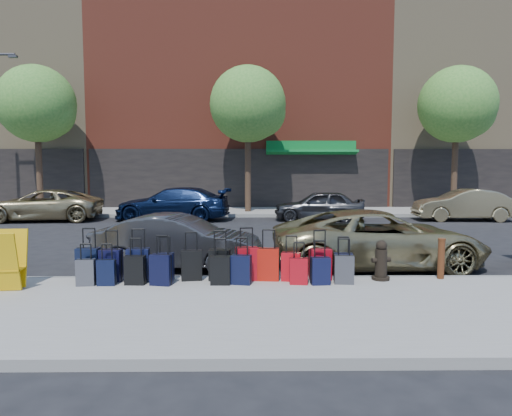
{
  "coord_description": "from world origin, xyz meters",
  "views": [
    {
      "loc": [
        0.66,
        -13.61,
        2.36
      ],
      "look_at": [
        0.79,
        -1.5,
        1.29
      ],
      "focal_mm": 32.0,
      "sensor_mm": 36.0,
      "label": 1
    }
  ],
  "objects_px": {
    "tree_center": "(251,106)",
    "car_near_1": "(178,242)",
    "tree_left": "(39,106)",
    "display_rack": "(5,261)",
    "car_far_1": "(173,204)",
    "fire_hydrant": "(381,262)",
    "bollard": "(441,258)",
    "car_far_0": "(42,205)",
    "car_near_2": "(379,239)",
    "tree_right": "(460,107)",
    "car_far_2": "(319,205)",
    "car_far_3": "(464,205)",
    "suitcase_front_5": "(220,265)"
  },
  "relations": [
    {
      "from": "tree_center",
      "to": "car_near_1",
      "type": "bearing_deg",
      "value": -97.61
    },
    {
      "from": "tree_left",
      "to": "display_rack",
      "type": "relative_size",
      "value": 6.8
    },
    {
      "from": "car_far_1",
      "to": "tree_center",
      "type": "bearing_deg",
      "value": 133.01
    },
    {
      "from": "display_rack",
      "to": "fire_hydrant",
      "type": "bearing_deg",
      "value": 0.57
    },
    {
      "from": "bollard",
      "to": "car_far_0",
      "type": "bearing_deg",
      "value": 139.04
    },
    {
      "from": "fire_hydrant",
      "to": "car_near_2",
      "type": "relative_size",
      "value": 0.16
    },
    {
      "from": "bollard",
      "to": "car_near_1",
      "type": "relative_size",
      "value": 0.21
    },
    {
      "from": "tree_right",
      "to": "car_near_1",
      "type": "height_order",
      "value": "tree_right"
    },
    {
      "from": "car_far_0",
      "to": "car_far_2",
      "type": "bearing_deg",
      "value": 84.86
    },
    {
      "from": "bollard",
      "to": "car_near_1",
      "type": "distance_m",
      "value": 5.71
    },
    {
      "from": "fire_hydrant",
      "to": "display_rack",
      "type": "bearing_deg",
      "value": 171.16
    },
    {
      "from": "car_near_1",
      "to": "tree_left",
      "type": "bearing_deg",
      "value": 42.84
    },
    {
      "from": "bollard",
      "to": "car_near_2",
      "type": "relative_size",
      "value": 0.16
    },
    {
      "from": "bollard",
      "to": "car_near_2",
      "type": "distance_m",
      "value": 1.84
    },
    {
      "from": "tree_left",
      "to": "car_far_3",
      "type": "distance_m",
      "value": 20.77
    },
    {
      "from": "car_far_1",
      "to": "car_far_3",
      "type": "xyz_separation_m",
      "value": [
        13.02,
        -0.24,
        -0.03
      ]
    },
    {
      "from": "tree_center",
      "to": "suitcase_front_5",
      "type": "relative_size",
      "value": 7.4
    },
    {
      "from": "fire_hydrant",
      "to": "tree_center",
      "type": "bearing_deg",
      "value": 85.96
    },
    {
      "from": "car_far_2",
      "to": "suitcase_front_5",
      "type": "bearing_deg",
      "value": -12.54
    },
    {
      "from": "tree_left",
      "to": "tree_right",
      "type": "relative_size",
      "value": 1.0
    },
    {
      "from": "tree_left",
      "to": "tree_right",
      "type": "xyz_separation_m",
      "value": [
        21.0,
        0.0,
        0.0
      ]
    },
    {
      "from": "tree_right",
      "to": "car_far_3",
      "type": "relative_size",
      "value": 1.7
    },
    {
      "from": "car_far_0",
      "to": "suitcase_front_5",
      "type": "bearing_deg",
      "value": 31.96
    },
    {
      "from": "display_rack",
      "to": "car_far_3",
      "type": "bearing_deg",
      "value": 35.8
    },
    {
      "from": "tree_right",
      "to": "car_near_1",
      "type": "relative_size",
      "value": 1.89
    },
    {
      "from": "tree_right",
      "to": "bollard",
      "type": "relative_size",
      "value": 8.97
    },
    {
      "from": "car_near_2",
      "to": "car_far_3",
      "type": "relative_size",
      "value": 1.15
    },
    {
      "from": "fire_hydrant",
      "to": "car_far_2",
      "type": "distance_m",
      "value": 11.42
    },
    {
      "from": "tree_left",
      "to": "car_far_0",
      "type": "bearing_deg",
      "value": -66.44
    },
    {
      "from": "car_far_0",
      "to": "car_far_3",
      "type": "relative_size",
      "value": 1.17
    },
    {
      "from": "car_far_2",
      "to": "display_rack",
      "type": "bearing_deg",
      "value": -26.58
    },
    {
      "from": "car_near_2",
      "to": "car_far_1",
      "type": "height_order",
      "value": "car_far_1"
    },
    {
      "from": "tree_center",
      "to": "fire_hydrant",
      "type": "height_order",
      "value": "tree_center"
    },
    {
      "from": "suitcase_front_5",
      "to": "car_far_1",
      "type": "relative_size",
      "value": 0.19
    },
    {
      "from": "bollard",
      "to": "car_near_2",
      "type": "xyz_separation_m",
      "value": [
        -0.79,
        1.66,
        0.12
      ]
    },
    {
      "from": "tree_left",
      "to": "fire_hydrant",
      "type": "bearing_deg",
      "value": -47.49
    },
    {
      "from": "tree_left",
      "to": "bollard",
      "type": "bearing_deg",
      "value": -44.8
    },
    {
      "from": "bollard",
      "to": "car_far_3",
      "type": "xyz_separation_m",
      "value": [
        5.72,
        11.25,
        0.14
      ]
    },
    {
      "from": "car_far_2",
      "to": "car_far_3",
      "type": "relative_size",
      "value": 0.93
    },
    {
      "from": "tree_left",
      "to": "car_near_1",
      "type": "height_order",
      "value": "tree_left"
    },
    {
      "from": "suitcase_front_5",
      "to": "fire_hydrant",
      "type": "distance_m",
      "value": 3.18
    },
    {
      "from": "suitcase_front_5",
      "to": "car_far_3",
      "type": "bearing_deg",
      "value": 55.16
    },
    {
      "from": "car_near_1",
      "to": "car_far_2",
      "type": "bearing_deg",
      "value": -18.06
    },
    {
      "from": "suitcase_front_5",
      "to": "tree_right",
      "type": "bearing_deg",
      "value": 59.06
    },
    {
      "from": "tree_left",
      "to": "display_rack",
      "type": "height_order",
      "value": "tree_left"
    },
    {
      "from": "tree_center",
      "to": "suitcase_front_5",
      "type": "bearing_deg",
      "value": -92.43
    },
    {
      "from": "car_near_1",
      "to": "suitcase_front_5",
      "type": "bearing_deg",
      "value": -139.21
    },
    {
      "from": "tree_center",
      "to": "car_near_2",
      "type": "distance_m",
      "value": 13.74
    },
    {
      "from": "display_rack",
      "to": "car_far_0",
      "type": "distance_m",
      "value": 12.99
    },
    {
      "from": "tree_left",
      "to": "suitcase_front_5",
      "type": "relative_size",
      "value": 7.4
    }
  ]
}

